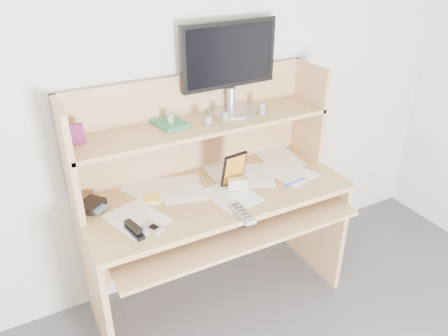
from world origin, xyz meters
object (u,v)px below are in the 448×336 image
keyboard (196,221)px  tv_remote (242,213)px  game_case (234,169)px  monitor (230,64)px  desk (210,193)px

keyboard → tv_remote: tv_remote is taller
game_case → monitor: (0.10, 0.24, 0.48)m
keyboard → monitor: bearing=56.7°
tv_remote → game_case: size_ratio=1.01×
keyboard → game_case: bearing=33.9°
game_case → desk: bearing=137.5°
keyboard → tv_remote: (0.17, -0.17, 0.10)m
game_case → monitor: monitor is taller
keyboard → game_case: 0.34m
desk → game_case: (0.11, -0.08, 0.16)m
tv_remote → game_case: game_case is taller
keyboard → game_case: game_case is taller
keyboard → monitor: size_ratio=0.94×
monitor → game_case: bearing=-115.4°
tv_remote → monitor: 0.79m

